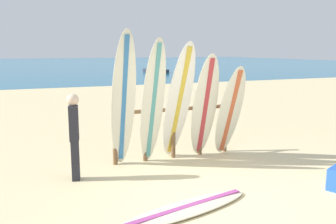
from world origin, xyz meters
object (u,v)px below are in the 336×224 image
Objects in this scene: surfboard_leaning_center at (205,106)px; surfboard_leaning_center_right at (230,112)px; surfboard_rack at (173,125)px; surfboard_leaning_left at (153,103)px; surfboard_leaning_center_left at (178,102)px; small_boat_offshore at (156,70)px; beachgoer_standing at (74,133)px; surfboard_lying_on_sand at (186,209)px; surfboard_leaning_far_left at (123,101)px.

surfboard_leaning_center_right is (0.53, -0.12, -0.12)m from surfboard_leaning_center.
surfboard_leaning_left reaches higher than surfboard_rack.
small_boat_offshore is (9.41, 27.28, -0.96)m from surfboard_leaning_center_left.
surfboard_leaning_left is (-0.55, -0.29, 0.54)m from surfboard_rack.
surfboard_rack is 1.71× the size of beachgoer_standing.
surfboard_leaning_center_left is at bearing 69.23° from surfboard_lying_on_sand.
surfboard_leaning_center_left reaches higher than surfboard_leaning_center_right.
small_boat_offshore is (9.42, 27.03, -0.45)m from surfboard_rack.
beachgoer_standing reaches higher than surfboard_rack.
surfboard_leaning_center is at bearing 6.73° from beachgoer_standing.
surfboard_leaning_center is at bearing -0.99° from surfboard_leaning_center_left.
surfboard_leaning_center_right is at bearing -12.58° from surfboard_leaning_center.
surfboard_leaning_center_right is at bearing -2.50° from surfboard_leaning_far_left.
surfboard_leaning_left is at bearing -176.17° from surfboard_leaning_center_left.
beachgoer_standing is at bearing -173.27° from surfboard_leaning_center.
surfboard_rack is at bearing 15.43° from beachgoer_standing.
surfboard_leaning_center is 1.44× the size of beachgoer_standing.
surfboard_rack reaches higher than surfboard_lying_on_sand.
surfboard_lying_on_sand is at bearing -81.78° from surfboard_leaning_far_left.
surfboard_rack is at bearing -109.21° from small_boat_offshore.
surfboard_leaning_center_left reaches higher than beachgoer_standing.
surfboard_leaning_center reaches higher than beachgoer_standing.
surfboard_lying_on_sand is at bearing -133.51° from surfboard_leaning_center_right.
surfboard_leaning_center_left is 1.15m from surfboard_leaning_center_right.
small_boat_offshore is at bearing 69.95° from surfboard_leaning_left.
surfboard_leaning_center_left reaches higher than surfboard_leaning_center.
surfboard_rack is at bearing 13.90° from surfboard_leaning_far_left.
surfboard_rack is 1.34× the size of surfboard_leaning_center_right.
surfboard_leaning_center_right is 1.28× the size of beachgoer_standing.
surfboard_leaning_center_left is 28.87m from small_boat_offshore.
surfboard_leaning_center_left is at bearing -88.83° from surfboard_rack.
surfboard_leaning_center_left is (0.56, 0.04, -0.03)m from surfboard_leaning_left.
surfboard_leaning_center is 0.65× the size of small_boat_offshore.
surfboard_rack is 0.76m from surfboard_leaning_center.
surfboard_rack is 2.65m from surfboard_lying_on_sand.
surfboard_leaning_far_left is 1.14m from surfboard_leaning_center_left.
surfboard_leaning_center_right is at bearing -106.83° from small_boat_offshore.
surfboard_leaning_center_left is at bearing 179.01° from surfboard_leaning_center.
surfboard_rack is 1.14× the size of surfboard_lying_on_sand.
surfboard_leaning_far_left is 1.16× the size of surfboard_lying_on_sand.
surfboard_rack is at bearing 161.38° from surfboard_leaning_center_right.
surfboard_leaning_center_right is (2.26, -0.10, -0.34)m from surfboard_leaning_far_left.
surfboard_leaning_far_left is 1.20× the size of surfboard_leaning_center.
surfboard_leaning_center_left is at bearing 173.43° from surfboard_leaning_center_right.
surfboard_leaning_center_left is 1.11× the size of surfboard_leaning_center.
surfboard_rack is 1.05× the size of surfboard_leaning_left.
beachgoer_standing is at bearing -164.57° from surfboard_rack.
surfboard_leaning_left is at bearing -110.05° from small_boat_offshore.
small_boat_offshore is at bearing 73.17° from surfboard_leaning_center_right.
surfboard_leaning_center is 2.72m from beachgoer_standing.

